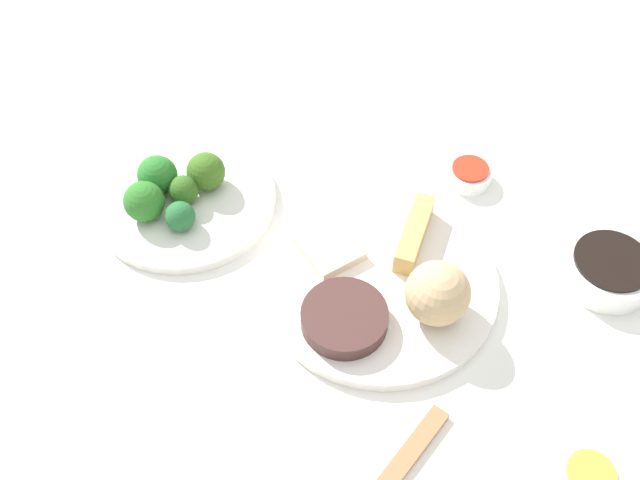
{
  "coord_description": "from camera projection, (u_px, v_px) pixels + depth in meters",
  "views": [
    {
      "loc": [
        0.49,
        -0.18,
        0.75
      ],
      "look_at": [
        -0.05,
        -0.08,
        0.06
      ],
      "focal_mm": 41.09,
      "sensor_mm": 36.0,
      "label": 1
    }
  ],
  "objects": [
    {
      "name": "broccoli_floret_1",
      "position": [
        157.0,
        175.0,
        0.95
      ],
      "size": [
        0.05,
        0.05,
        0.05
      ],
      "primitive_type": "sphere",
      "color": "#287327",
      "rests_on": "broccoli_plate"
    },
    {
      "name": "spring_roll",
      "position": [
        414.0,
        233.0,
        0.9
      ],
      "size": [
        0.11,
        0.08,
        0.03
      ],
      "primitive_type": "cube",
      "rotation": [
        0.0,
        0.0,
        2.62
      ],
      "color": "tan",
      "rests_on": "main_plate"
    },
    {
      "name": "sauce_ramekin_hot_mustard",
      "position": [
        588.0,
        478.0,
        0.73
      ],
      "size": [
        0.06,
        0.06,
        0.02
      ],
      "primitive_type": "cylinder",
      "color": "white",
      "rests_on": "tabletop"
    },
    {
      "name": "rice_scoop",
      "position": [
        438.0,
        293.0,
        0.82
      ],
      "size": [
        0.07,
        0.07,
        0.07
      ],
      "primitive_type": "sphere",
      "color": "tan",
      "rests_on": "main_plate"
    },
    {
      "name": "sauce_ramekin_hot_mustard_liquid",
      "position": [
        592.0,
        473.0,
        0.72
      ],
      "size": [
        0.05,
        0.05,
        0.0
      ],
      "primitive_type": "cylinder",
      "color": "yellow",
      "rests_on": "sauce_ramekin_hot_mustard"
    },
    {
      "name": "broccoli_floret_0",
      "position": [
        144.0,
        201.0,
        0.92
      ],
      "size": [
        0.05,
        0.05,
        0.05
      ],
      "primitive_type": "sphere",
      "color": "#2C7124",
      "rests_on": "broccoli_plate"
    },
    {
      "name": "broccoli_floret_4",
      "position": [
        180.0,
        216.0,
        0.91
      ],
      "size": [
        0.04,
        0.04,
        0.04
      ],
      "primitive_type": "sphere",
      "color": "#256332",
      "rests_on": "broccoli_plate"
    },
    {
      "name": "broccoli_plate",
      "position": [
        186.0,
        199.0,
        0.97
      ],
      "size": [
        0.24,
        0.24,
        0.01
      ],
      "primitive_type": "cylinder",
      "color": "white",
      "rests_on": "tabletop"
    },
    {
      "name": "crab_rangoon_wonton",
      "position": [
        330.0,
        248.0,
        0.9
      ],
      "size": [
        0.09,
        0.09,
        0.01
      ],
      "primitive_type": "cube",
      "rotation": [
        0.0,
        0.0,
        0.39
      ],
      "color": "beige",
      "rests_on": "main_plate"
    },
    {
      "name": "broccoli_floret_3",
      "position": [
        183.0,
        190.0,
        0.94
      ],
      "size": [
        0.04,
        0.04,
        0.04
      ],
      "primitive_type": "sphere",
      "color": "#315F1D",
      "rests_on": "broccoli_plate"
    },
    {
      "name": "stir_fry_heap",
      "position": [
        344.0,
        318.0,
        0.83
      ],
      "size": [
        0.1,
        0.1,
        0.02
      ],
      "primitive_type": "cylinder",
      "color": "#442825",
      "rests_on": "main_plate"
    },
    {
      "name": "soy_sauce_bowl_liquid",
      "position": [
        613.0,
        260.0,
        0.87
      ],
      "size": [
        0.09,
        0.09,
        0.0
      ],
      "primitive_type": "cylinder",
      "color": "black",
      "rests_on": "soy_sauce_bowl"
    },
    {
      "name": "sauce_ramekin_sweet_and_sour_liquid",
      "position": [
        471.0,
        169.0,
        0.98
      ],
      "size": [
        0.05,
        0.05,
        0.0
      ],
      "primitive_type": "cylinder",
      "color": "red",
      "rests_on": "sauce_ramekin_sweet_and_sour"
    },
    {
      "name": "soy_sauce_bowl",
      "position": [
        608.0,
        270.0,
        0.88
      ],
      "size": [
        0.11,
        0.11,
        0.03
      ],
      "primitive_type": "cylinder",
      "color": "white",
      "rests_on": "tabletop"
    },
    {
      "name": "main_plate",
      "position": [
        380.0,
        284.0,
        0.88
      ],
      "size": [
        0.29,
        0.29,
        0.02
      ],
      "primitive_type": "cylinder",
      "color": "white",
      "rests_on": "tabletop"
    },
    {
      "name": "sauce_ramekin_sweet_and_sour",
      "position": [
        469.0,
        175.0,
        0.99
      ],
      "size": [
        0.06,
        0.06,
        0.02
      ],
      "primitive_type": "cylinder",
      "color": "white",
      "rests_on": "tabletop"
    },
    {
      "name": "broccoli_floret_2",
      "position": [
        206.0,
        172.0,
        0.95
      ],
      "size": [
        0.05,
        0.05,
        0.05
      ],
      "primitive_type": "sphere",
      "color": "#3A661C",
      "rests_on": "broccoli_plate"
    },
    {
      "name": "tabletop",
      "position": [
        391.0,
        288.0,
        0.9
      ],
      "size": [
        2.2,
        2.2,
        0.02
      ],
      "primitive_type": "cube",
      "color": "white",
      "rests_on": "ground"
    }
  ]
}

